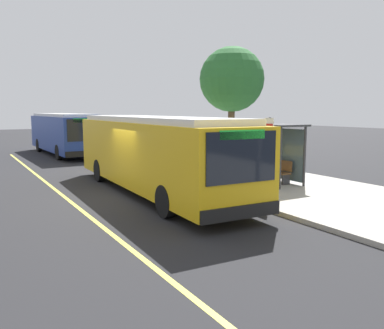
% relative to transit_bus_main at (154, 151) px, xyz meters
% --- Properties ---
extents(ground_plane, '(120.00, 120.00, 0.00)m').
position_rel_transit_bus_main_xyz_m(ground_plane, '(0.23, -1.01, -1.62)').
color(ground_plane, '#232326').
extents(sidewalk_curb, '(44.00, 6.40, 0.15)m').
position_rel_transit_bus_main_xyz_m(sidewalk_curb, '(0.23, 4.99, -1.54)').
color(sidewalk_curb, '#A8A399').
rests_on(sidewalk_curb, ground_plane).
extents(lane_stripe_center, '(36.00, 0.14, 0.01)m').
position_rel_transit_bus_main_xyz_m(lane_stripe_center, '(0.23, -3.21, -1.61)').
color(lane_stripe_center, '#E0D64C').
rests_on(lane_stripe_center, ground_plane).
extents(transit_bus_main, '(11.75, 2.92, 2.95)m').
position_rel_transit_bus_main_xyz_m(transit_bus_main, '(0.00, 0.00, 0.00)').
color(transit_bus_main, gold).
rests_on(transit_bus_main, ground_plane).
extents(transit_bus_second, '(10.47, 2.81, 2.95)m').
position_rel_transit_bus_main_xyz_m(transit_bus_second, '(-15.80, 0.20, -0.00)').
color(transit_bus_second, navy).
rests_on(transit_bus_second, ground_plane).
extents(bus_shelter, '(2.90, 1.60, 2.48)m').
position_rel_transit_bus_main_xyz_m(bus_shelter, '(0.99, 5.00, 0.30)').
color(bus_shelter, '#333338').
rests_on(bus_shelter, sidewalk_curb).
extents(waiting_bench, '(1.60, 0.48, 0.95)m').
position_rel_transit_bus_main_xyz_m(waiting_bench, '(1.17, 5.15, -0.98)').
color(waiting_bench, brown).
rests_on(waiting_bench, sidewalk_curb).
extents(route_sign_post, '(0.44, 0.08, 2.80)m').
position_rel_transit_bus_main_xyz_m(route_sign_post, '(3.33, 2.87, 0.34)').
color(route_sign_post, '#333338').
rests_on(route_sign_post, sidewalk_curb).
extents(street_tree_near_shelter, '(3.44, 3.44, 6.39)m').
position_rel_transit_bus_main_xyz_m(street_tree_near_shelter, '(-3.76, 6.35, 3.17)').
color(street_tree_near_shelter, brown).
rests_on(street_tree_near_shelter, sidewalk_curb).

